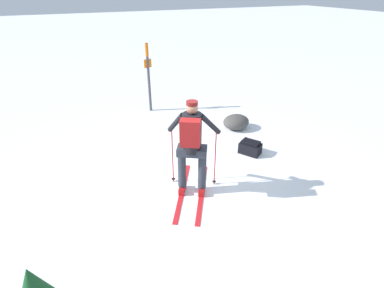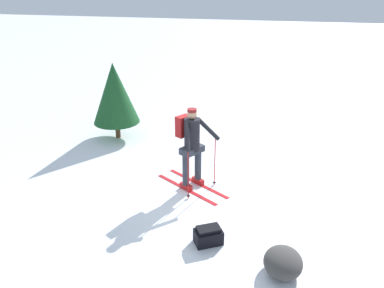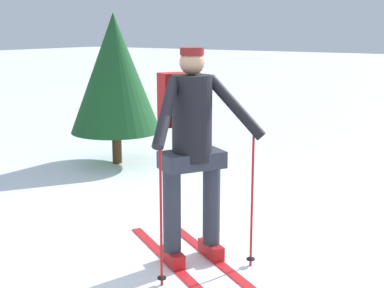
{
  "view_description": "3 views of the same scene",
  "coord_description": "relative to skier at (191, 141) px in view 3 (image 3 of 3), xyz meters",
  "views": [
    {
      "loc": [
        -1.98,
        -4.46,
        3.49
      ],
      "look_at": [
        -0.12,
        -0.31,
        1.03
      ],
      "focal_mm": 28.0,
      "sensor_mm": 36.0,
      "label": 1
    },
    {
      "loc": [
        6.91,
        1.58,
        4.19
      ],
      "look_at": [
        -0.12,
        -0.31,
        1.03
      ],
      "focal_mm": 35.0,
      "sensor_mm": 36.0,
      "label": 2
    },
    {
      "loc": [
        3.45,
        2.09,
        1.96
      ],
      "look_at": [
        -0.12,
        -0.31,
        1.03
      ],
      "focal_mm": 50.0,
      "sensor_mm": 36.0,
      "label": 3
    }
  ],
  "objects": [
    {
      "name": "pine_tree",
      "position": [
        -2.21,
        -2.81,
        0.28
      ],
      "size": [
        1.31,
        1.31,
        2.19
      ],
      "color": "#4C331E",
      "rests_on": "ground_plane"
    },
    {
      "name": "skier",
      "position": [
        0.0,
        0.0,
        0.0
      ],
      "size": [
        1.31,
        1.79,
        1.82
      ],
      "color": "red",
      "rests_on": "ground_plane"
    },
    {
      "name": "ground_plane",
      "position": [
        0.13,
        0.33,
        -1.05
      ],
      "size": [
        80.0,
        80.0,
        0.0
      ],
      "primitive_type": "plane",
      "color": "white"
    }
  ]
}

